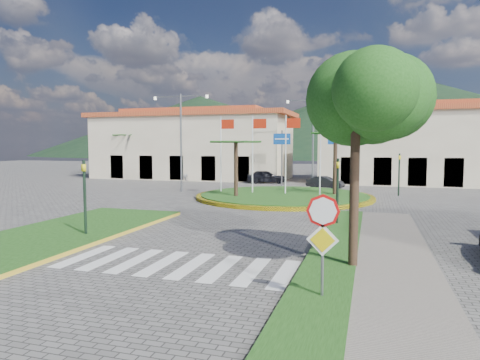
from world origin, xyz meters
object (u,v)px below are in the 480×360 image
(car_dark_b, at_px, (325,182))
(deciduous_tree, at_px, (356,99))
(roundabout_island, at_px, (284,196))
(stop_sign, at_px, (323,230))
(car_dark_a, at_px, (266,177))
(white_van, at_px, (202,175))

(car_dark_b, bearing_deg, deciduous_tree, -158.44)
(deciduous_tree, bearing_deg, roundabout_island, 107.91)
(stop_sign, height_order, deciduous_tree, deciduous_tree)
(deciduous_tree, distance_m, car_dark_b, 25.65)
(roundabout_island, bearing_deg, car_dark_a, 109.71)
(stop_sign, height_order, car_dark_a, stop_sign)
(car_dark_b, bearing_deg, car_dark_a, 73.79)
(stop_sign, xyz_separation_m, white_van, (-16.48, 32.87, -1.23))
(roundabout_island, height_order, car_dark_a, roundabout_island)
(white_van, xyz_separation_m, car_dark_a, (7.41, -1.20, 0.11))
(white_van, bearing_deg, roundabout_island, -156.57)
(roundabout_island, xyz_separation_m, car_dark_a, (-4.17, 11.64, 0.50))
(roundabout_island, height_order, car_dark_b, roundabout_island)
(car_dark_a, bearing_deg, car_dark_b, -138.96)
(deciduous_tree, height_order, car_dark_a, deciduous_tree)
(stop_sign, relative_size, white_van, 0.66)
(roundabout_island, distance_m, deciduous_tree, 18.55)
(deciduous_tree, height_order, car_dark_b, deciduous_tree)
(deciduous_tree, xyz_separation_m, car_dark_b, (-3.38, 25.00, -4.64))
(car_dark_b, bearing_deg, roundabout_island, 179.08)
(deciduous_tree, bearing_deg, white_van, 119.79)
(car_dark_a, bearing_deg, deciduous_tree, 179.76)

